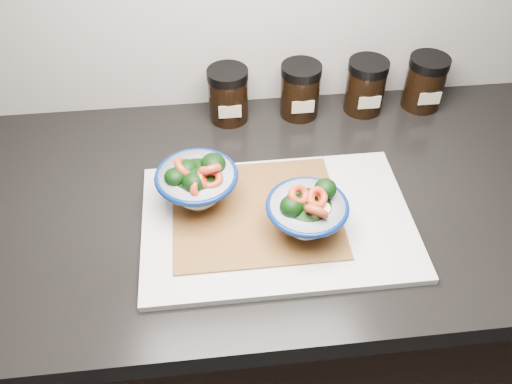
{
  "coord_description": "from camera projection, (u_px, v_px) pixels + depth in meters",
  "views": [
    {
      "loc": [
        -0.27,
        0.78,
        1.58
      ],
      "look_at": [
        -0.2,
        1.4,
        0.96
      ],
      "focal_mm": 38.0,
      "sensor_mm": 36.0,
      "label": 1
    }
  ],
  "objects": [
    {
      "name": "cutting_board",
      "position": [
        277.0,
        222.0,
        0.91
      ],
      "size": [
        0.45,
        0.3,
        0.01
      ],
      "primitive_type": "cube",
      "color": "silver",
      "rests_on": "countertop"
    },
    {
      "name": "countertop",
      "position": [
        362.0,
        197.0,
        0.99
      ],
      "size": [
        3.5,
        0.6,
        0.04
      ],
      "primitive_type": "cube",
      "color": "black",
      "rests_on": "cabinet"
    },
    {
      "name": "bowl_left",
      "position": [
        197.0,
        182.0,
        0.9
      ],
      "size": [
        0.14,
        0.14,
        0.11
      ],
      "rotation": [
        0.0,
        0.0,
        -0.3
      ],
      "color": "white",
      "rests_on": "bamboo_mat"
    },
    {
      "name": "spice_jar_c",
      "position": [
        366.0,
        86.0,
        1.11
      ],
      "size": [
        0.08,
        0.08,
        0.11
      ],
      "color": "black",
      "rests_on": "countertop"
    },
    {
      "name": "bowl_right",
      "position": [
        307.0,
        212.0,
        0.85
      ],
      "size": [
        0.13,
        0.13,
        0.1
      ],
      "rotation": [
        0.0,
        0.0,
        -0.25
      ],
      "color": "white",
      "rests_on": "bamboo_mat"
    },
    {
      "name": "cabinet",
      "position": [
        336.0,
        329.0,
        1.3
      ],
      "size": [
        3.43,
        0.58,
        0.86
      ],
      "primitive_type": "cube",
      "color": "black",
      "rests_on": "ground"
    },
    {
      "name": "spice_jar_a",
      "position": [
        228.0,
        95.0,
        1.09
      ],
      "size": [
        0.08,
        0.08,
        0.11
      ],
      "color": "black",
      "rests_on": "countertop"
    },
    {
      "name": "bamboo_mat",
      "position": [
        256.0,
        211.0,
        0.91
      ],
      "size": [
        0.28,
        0.24,
        0.0
      ],
      "primitive_type": "cube",
      "color": "#A86B32",
      "rests_on": "cutting_board"
    },
    {
      "name": "spice_jar_b",
      "position": [
        300.0,
        90.0,
        1.1
      ],
      "size": [
        0.08,
        0.08,
        0.11
      ],
      "color": "black",
      "rests_on": "countertop"
    },
    {
      "name": "spice_jar_d",
      "position": [
        425.0,
        82.0,
        1.12
      ],
      "size": [
        0.08,
        0.08,
        0.11
      ],
      "color": "black",
      "rests_on": "countertop"
    }
  ]
}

